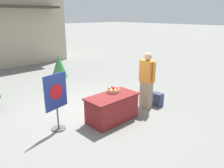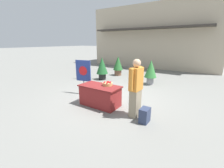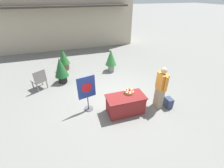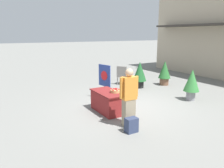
{
  "view_description": "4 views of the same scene",
  "coord_description": "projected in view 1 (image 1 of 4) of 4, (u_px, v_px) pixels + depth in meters",
  "views": [
    {
      "loc": [
        -3.63,
        -4.88,
        2.81
      ],
      "look_at": [
        0.55,
        -0.5,
        0.88
      ],
      "focal_mm": 35.0,
      "sensor_mm": 36.0,
      "label": 1
    },
    {
      "loc": [
        3.26,
        -4.83,
        2.2
      ],
      "look_at": [
        0.09,
        -0.02,
        0.57
      ],
      "focal_mm": 24.0,
      "sensor_mm": 36.0,
      "label": 2
    },
    {
      "loc": [
        -1.66,
        -5.0,
        4.0
      ],
      "look_at": [
        -0.1,
        -0.05,
        0.83
      ],
      "focal_mm": 24.0,
      "sensor_mm": 36.0,
      "label": 3
    },
    {
      "loc": [
        6.56,
        -4.5,
        2.72
      ],
      "look_at": [
        -0.42,
        -0.4,
        0.83
      ],
      "focal_mm": 35.0,
      "sensor_mm": 36.0,
      "label": 4
    }
  ],
  "objects": [
    {
      "name": "person_visitor",
      "position": [
        147.0,
        80.0,
        6.67
      ],
      "size": [
        0.29,
        0.61,
        1.74
      ],
      "rotation": [
        0.0,
        0.0,
        3.08
      ],
      "color": "gray",
      "rests_on": "ground_plane"
    },
    {
      "name": "potted_plant_far_left",
      "position": [
        59.0,
        68.0,
        8.72
      ],
      "size": [
        0.64,
        0.64,
        1.29
      ],
      "color": "gray",
      "rests_on": "ground_plane"
    },
    {
      "name": "ground_plane",
      "position": [
        88.0,
        112.0,
        6.6
      ],
      "size": [
        120.0,
        120.0,
        0.0
      ],
      "primitive_type": "plane",
      "color": "slate"
    },
    {
      "name": "apple_basket",
      "position": [
        113.0,
        90.0,
        6.1
      ],
      "size": [
        0.34,
        0.34,
        0.16
      ],
      "color": "tan",
      "rests_on": "display_table"
    },
    {
      "name": "backpack",
      "position": [
        157.0,
        99.0,
        7.02
      ],
      "size": [
        0.24,
        0.34,
        0.42
      ],
      "color": "#2D3856",
      "rests_on": "ground_plane"
    },
    {
      "name": "display_table",
      "position": [
        112.0,
        108.0,
        5.98
      ],
      "size": [
        1.45,
        0.75,
        0.73
      ],
      "color": "maroon",
      "rests_on": "ground_plane"
    },
    {
      "name": "poster_board",
      "position": [
        56.0,
        99.0,
        5.36
      ],
      "size": [
        0.68,
        0.36,
        1.47
      ],
      "rotation": [
        0.0,
        0.0,
        -1.35
      ],
      "color": "#4C4C51",
      "rests_on": "ground_plane"
    }
  ]
}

